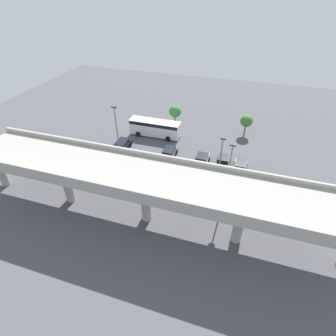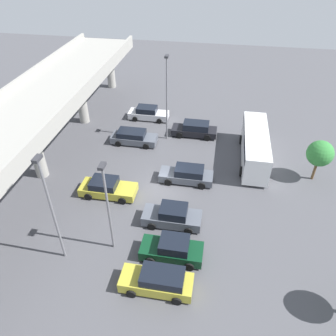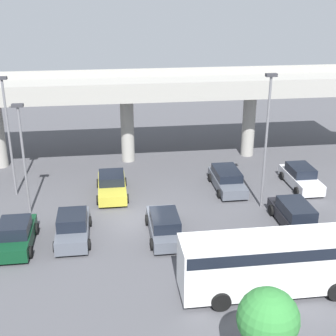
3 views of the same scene
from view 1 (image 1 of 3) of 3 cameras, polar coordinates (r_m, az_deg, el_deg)
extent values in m
plane|color=#4C4C51|center=(40.20, 1.24, 0.46)|extent=(90.02, 90.02, 0.00)
cube|color=#9E9B93|center=(27.94, -5.27, -2.07)|extent=(42.01, 6.91, 0.90)
cube|color=#9E9B93|center=(29.99, -2.99, 2.75)|extent=(42.01, 0.30, 0.55)
cube|color=#9E9B93|center=(25.20, -8.17, -5.20)|extent=(42.01, 0.30, 0.55)
cylinder|color=#9E9B93|center=(28.76, 15.30, -11.21)|extent=(1.11, 1.11, 5.80)
cylinder|color=#9E9B93|center=(30.12, -4.92, -7.07)|extent=(1.11, 1.11, 5.80)
cylinder|color=#9E9B93|center=(34.76, -21.23, -3.01)|extent=(1.11, 1.11, 5.80)
cube|color=gold|center=(40.08, 15.40, -0.18)|extent=(1.73, 4.63, 0.77)
cube|color=black|center=(40.00, 15.61, 0.96)|extent=(1.59, 2.71, 0.65)
cylinder|color=black|center=(39.08, 16.43, -1.89)|extent=(0.22, 0.62, 0.62)
cylinder|color=black|center=(39.05, 13.88, -1.43)|extent=(0.22, 0.62, 0.62)
cylinder|color=black|center=(41.42, 16.73, 0.45)|extent=(0.22, 0.62, 0.62)
cylinder|color=black|center=(41.39, 14.32, 0.89)|extent=(0.22, 0.62, 0.62)
cube|color=#0C381E|center=(40.56, 11.81, 0.93)|extent=(1.81, 4.34, 0.76)
cube|color=black|center=(40.29, 11.97, 1.93)|extent=(1.66, 2.01, 0.72)
cylinder|color=black|center=(39.55, 12.81, -0.65)|extent=(0.22, 0.67, 0.67)
cylinder|color=black|center=(39.65, 10.18, -0.17)|extent=(0.22, 0.67, 0.67)
cylinder|color=black|center=(41.76, 13.28, 1.46)|extent=(0.22, 0.67, 0.67)
cylinder|color=black|center=(41.85, 10.78, 1.91)|extent=(0.22, 0.67, 0.67)
cube|color=#515660|center=(40.42, 7.29, 1.33)|extent=(1.81, 4.53, 0.77)
cube|color=black|center=(40.10, 7.41, 2.30)|extent=(1.67, 2.06, 0.72)
cylinder|color=black|center=(39.32, 8.17, -0.32)|extent=(0.22, 0.64, 0.64)
cylinder|color=black|center=(39.56, 5.54, 0.17)|extent=(0.22, 0.64, 0.64)
cylinder|color=black|center=(41.60, 8.91, 1.88)|extent=(0.22, 0.64, 0.64)
cylinder|color=black|center=(41.82, 6.41, 2.32)|extent=(0.22, 0.64, 0.64)
cube|color=gold|center=(36.21, 1.61, -3.15)|extent=(1.93, 4.79, 0.70)
cube|color=black|center=(35.55, 1.48, -2.64)|extent=(1.78, 2.22, 0.62)
cylinder|color=black|center=(37.67, 0.79, -1.73)|extent=(0.22, 0.66, 0.66)
cylinder|color=black|center=(37.27, 3.71, -2.30)|extent=(0.22, 0.66, 0.66)
cylinder|color=black|center=(35.48, -0.61, -4.54)|extent=(0.22, 0.66, 0.66)
cylinder|color=black|center=(35.06, 2.47, -5.18)|extent=(0.22, 0.66, 0.66)
cube|color=#515660|center=(41.79, 0.15, 2.89)|extent=(1.73, 4.80, 0.68)
cube|color=black|center=(41.65, 0.27, 3.85)|extent=(1.60, 2.52, 0.66)
cylinder|color=black|center=(40.50, 0.72, 1.35)|extent=(0.22, 0.68, 0.68)
cylinder|color=black|center=(40.96, -1.66, 1.78)|extent=(0.22, 0.68, 0.68)
cylinder|color=black|center=(42.88, 1.89, 3.52)|extent=(0.22, 0.68, 0.68)
cylinder|color=black|center=(43.31, -0.38, 3.91)|extent=(0.22, 0.68, 0.68)
cube|color=#515660|center=(38.90, -10.39, -0.66)|extent=(1.86, 4.82, 0.69)
cube|color=black|center=(38.35, -10.65, -0.12)|extent=(1.71, 2.87, 0.58)
cylinder|color=black|center=(40.46, -10.64, 0.57)|extent=(0.22, 0.63, 0.63)
cylinder|color=black|center=(39.70, -8.18, 0.08)|extent=(0.22, 0.63, 0.63)
cylinder|color=black|center=(38.41, -12.60, -1.91)|extent=(0.22, 0.63, 0.63)
cylinder|color=black|center=(37.61, -10.05, -2.48)|extent=(0.22, 0.63, 0.63)
cube|color=black|center=(44.42, -10.05, 4.49)|extent=(1.78, 4.89, 0.67)
cube|color=black|center=(44.20, -10.04, 5.37)|extent=(1.64, 2.75, 0.72)
cylinder|color=black|center=(43.01, -9.81, 3.09)|extent=(0.22, 0.71, 0.71)
cylinder|color=black|center=(43.80, -11.96, 3.47)|extent=(0.22, 0.71, 0.71)
cylinder|color=black|center=(45.29, -8.15, 5.10)|extent=(0.22, 0.71, 0.71)
cylinder|color=black|center=(46.04, -10.23, 5.43)|extent=(0.22, 0.71, 0.71)
cube|color=silver|center=(41.69, -17.02, 1.03)|extent=(1.75, 4.72, 0.75)
cube|color=black|center=(41.18, -17.33, 1.66)|extent=(1.61, 2.32, 0.64)
cylinder|color=black|center=(43.25, -16.96, 2.04)|extent=(0.22, 0.61, 0.61)
cylinder|color=black|center=(42.35, -14.92, 1.65)|extent=(0.22, 0.61, 0.61)
cylinder|color=black|center=(41.35, -19.05, -0.15)|extent=(0.22, 0.61, 0.61)
cylinder|color=black|center=(40.41, -16.96, -0.61)|extent=(0.22, 0.61, 0.61)
cube|color=white|center=(47.50, -2.88, 8.72)|extent=(9.09, 2.25, 2.68)
cube|color=black|center=(47.06, -2.91, 9.77)|extent=(8.91, 2.30, 0.59)
cylinder|color=black|center=(48.07, -6.49, 7.35)|extent=(0.93, 0.29, 0.93)
cylinder|color=black|center=(49.91, -5.45, 8.58)|extent=(0.93, 0.29, 0.93)
cylinder|color=black|center=(46.27, -0.02, 6.38)|extent=(0.93, 0.29, 0.93)
cylinder|color=black|center=(48.19, 0.81, 7.67)|extent=(0.93, 0.29, 0.93)
cylinder|color=slate|center=(32.41, 12.90, -1.51)|extent=(0.16, 0.16, 8.28)
cube|color=#333338|center=(30.07, 13.97, 4.89)|extent=(0.70, 0.35, 0.20)
cylinder|color=slate|center=(39.84, -10.91, 6.92)|extent=(0.16, 0.16, 8.83)
cube|color=#333338|center=(37.89, -11.69, 12.88)|extent=(0.70, 0.35, 0.20)
cylinder|color=slate|center=(35.34, 11.21, 1.14)|extent=(0.16, 0.16, 7.16)
cube|color=#333338|center=(33.41, 11.94, 6.31)|extent=(0.70, 0.35, 0.20)
cylinder|color=brown|center=(50.11, 16.36, 7.91)|extent=(0.24, 0.24, 1.83)
sphere|color=#3D7533|center=(49.31, 16.72, 9.80)|extent=(2.19, 2.19, 2.19)
cylinder|color=brown|center=(51.68, 1.51, 10.30)|extent=(0.24, 0.24, 1.82)
sphere|color=#337F38|center=(50.88, 1.54, 12.21)|extent=(2.30, 2.30, 2.30)
camera|label=2|loc=(38.18, 40.19, 21.57)|focal=35.00mm
camera|label=3|loc=(59.05, 11.46, 26.39)|focal=50.00mm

